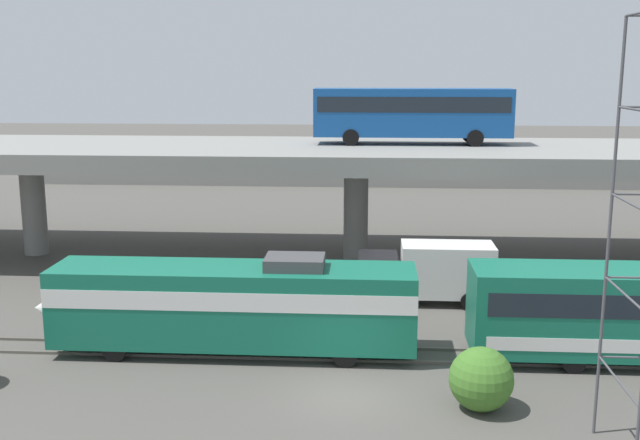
# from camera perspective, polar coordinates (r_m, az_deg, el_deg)

# --- Properties ---
(ground_plane) EXTENTS (260.00, 260.00, 0.00)m
(ground_plane) POSITION_cam_1_polar(r_m,az_deg,el_deg) (28.07, 1.88, -13.19)
(ground_plane) COLOR #4C4944
(rail_strip_near) EXTENTS (110.00, 0.12, 0.12)m
(rail_strip_near) POSITION_cam_1_polar(r_m,az_deg,el_deg) (31.04, 2.09, -10.57)
(rail_strip_near) COLOR #59544C
(rail_strip_near) RESTS_ON ground_plane
(rail_strip_far) EXTENTS (110.00, 0.12, 0.12)m
(rail_strip_far) POSITION_cam_1_polar(r_m,az_deg,el_deg) (32.42, 2.17, -9.59)
(rail_strip_far) COLOR #59544C
(rail_strip_far) RESTS_ON ground_plane
(train_locomotive) EXTENTS (16.00, 3.04, 4.18)m
(train_locomotive) POSITION_cam_1_polar(r_m,az_deg,el_deg) (31.62, -7.90, -6.15)
(train_locomotive) COLOR #14664C
(train_locomotive) RESTS_ON ground_plane
(highway_overpass) EXTENTS (96.00, 11.94, 7.04)m
(highway_overpass) POSITION_cam_1_polar(r_m,az_deg,el_deg) (45.82, 2.77, 4.72)
(highway_overpass) COLOR gray
(highway_overpass) RESTS_ON ground_plane
(transit_bus_on_overpass) EXTENTS (12.00, 2.68, 3.40)m
(transit_bus_on_overpass) POSITION_cam_1_polar(r_m,az_deg,el_deg) (46.89, 6.98, 8.23)
(transit_bus_on_overpass) COLOR #14478C
(transit_bus_on_overpass) RESTS_ON highway_overpass
(service_truck_east) EXTENTS (6.80, 2.46, 3.04)m
(service_truck_east) POSITION_cam_1_polar(r_m,az_deg,el_deg) (38.36, 8.30, -3.85)
(service_truck_east) COLOR black
(service_truck_east) RESTS_ON ground_plane
(pier_parking_lot) EXTENTS (65.70, 13.53, 1.75)m
(pier_parking_lot) POSITION_cam_1_polar(r_m,az_deg,el_deg) (81.22, 3.19, 3.84)
(pier_parking_lot) COLOR gray
(pier_parking_lot) RESTS_ON ground_plane
(parked_car_0) EXTENTS (4.21, 1.99, 1.50)m
(parked_car_0) POSITION_cam_1_polar(r_m,az_deg,el_deg) (81.24, -12.79, 4.75)
(parked_car_0) COLOR navy
(parked_car_0) RESTS_ON pier_parking_lot
(parked_car_1) EXTENTS (4.61, 1.82, 1.50)m
(parked_car_1) POSITION_cam_1_polar(r_m,az_deg,el_deg) (87.32, 19.53, 4.83)
(parked_car_1) COLOR #B7B7BC
(parked_car_1) RESTS_ON pier_parking_lot
(parked_car_2) EXTENTS (4.25, 1.93, 1.50)m
(parked_car_2) POSITION_cam_1_polar(r_m,az_deg,el_deg) (81.45, 5.76, 4.99)
(parked_car_2) COLOR #0C4C26
(parked_car_2) RESTS_ON pier_parking_lot
(parked_car_3) EXTENTS (4.64, 1.88, 1.50)m
(parked_car_3) POSITION_cam_1_polar(r_m,az_deg,el_deg) (78.68, 3.05, 4.81)
(parked_car_3) COLOR black
(parked_car_3) RESTS_ON pier_parking_lot
(harbor_water) EXTENTS (140.00, 36.00, 0.01)m
(harbor_water) POSITION_cam_1_polar(r_m,az_deg,el_deg) (104.15, 3.32, 5.06)
(harbor_water) COLOR #385B7A
(harbor_water) RESTS_ON ground_plane
(shrub_right) EXTENTS (2.25, 2.25, 2.25)m
(shrub_right) POSITION_cam_1_polar(r_m,az_deg,el_deg) (27.21, 12.12, -11.70)
(shrub_right) COLOR #3E7026
(shrub_right) RESTS_ON ground_plane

